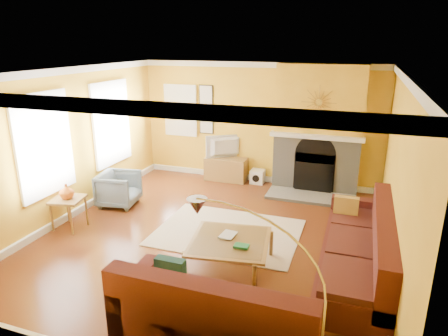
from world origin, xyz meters
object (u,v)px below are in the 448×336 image
at_px(side_table, 69,213).
at_px(sectional_sofa, 278,247).
at_px(coffee_table, 230,253).
at_px(media_console, 226,169).
at_px(arc_lamp, 263,309).
at_px(armchair, 119,189).

bearing_deg(side_table, sectional_sofa, -4.57).
distance_m(coffee_table, media_console, 3.80).
distance_m(coffee_table, side_table, 3.05).
bearing_deg(coffee_table, arc_lamp, -64.23).
bearing_deg(coffee_table, armchair, 152.57).
bearing_deg(armchair, coffee_table, -126.64).
xyz_separation_m(sectional_sofa, armchair, (-3.50, 1.47, -0.11)).
xyz_separation_m(media_console, arc_lamp, (2.25, -5.58, 0.67)).
distance_m(coffee_table, armchair, 3.16).
bearing_deg(armchair, side_table, 159.50).
bearing_deg(arc_lamp, coffee_table, 115.77).
distance_m(coffee_table, arc_lamp, 2.33).
bearing_deg(armchair, arc_lamp, -141.72).
distance_m(media_console, armchair, 2.61).
xyz_separation_m(coffee_table, side_table, (-3.04, 0.28, 0.06)).
distance_m(sectional_sofa, armchair, 3.80).
xyz_separation_m(sectional_sofa, media_console, (-1.98, 3.60, -0.18)).
height_order(sectional_sofa, coffee_table, sectional_sofa).
distance_m(armchair, arc_lamp, 5.14).
bearing_deg(side_table, armchair, 78.71).
bearing_deg(coffee_table, sectional_sofa, -1.45).
xyz_separation_m(media_console, side_table, (-1.75, -3.30, 0.01)).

